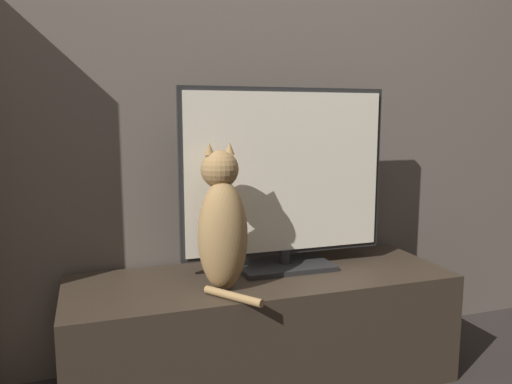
{
  "coord_description": "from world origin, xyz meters",
  "views": [
    {
      "loc": [
        -0.62,
        -0.86,
        1.06
      ],
      "look_at": [
        -0.03,
        0.9,
        0.78
      ],
      "focal_mm": 35.0,
      "sensor_mm": 36.0,
      "label": 1
    }
  ],
  "objects": [
    {
      "name": "tv_stand",
      "position": [
        0.0,
        0.92,
        0.22
      ],
      "size": [
        1.49,
        0.52,
        0.44
      ],
      "color": "#33281E",
      "rests_on": "ground_plane"
    },
    {
      "name": "wall_back",
      "position": [
        0.0,
        1.22,
        1.3
      ],
      "size": [
        4.8,
        0.05,
        2.6
      ],
      "color": "#60564C",
      "rests_on": "ground_plane"
    },
    {
      "name": "tv",
      "position": [
        0.12,
        0.99,
        0.8
      ],
      "size": [
        0.86,
        0.23,
        0.73
      ],
      "color": "black",
      "rests_on": "tv_stand"
    },
    {
      "name": "cat",
      "position": [
        -0.19,
        0.82,
        0.67
      ],
      "size": [
        0.18,
        0.32,
        0.53
      ],
      "rotation": [
        0.0,
        0.0,
        0.03
      ],
      "color": "#997547",
      "rests_on": "tv_stand"
    }
  ]
}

